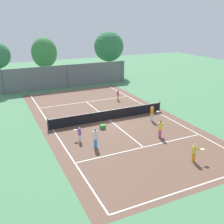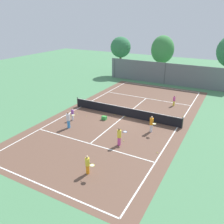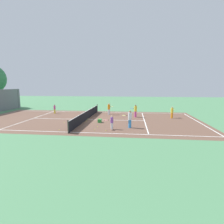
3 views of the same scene
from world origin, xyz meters
TOP-DOWN VIEW (x-y plane):
  - ground_plane at (0.00, 0.00)m, footprint 80.00×80.00m
  - court_surface at (0.00, 0.00)m, footprint 13.00×25.00m
  - tennis_net at (0.00, 0.00)m, footprint 11.90×0.10m
  - perimeter_fence at (0.00, 14.00)m, footprint 18.00×0.12m
  - tree_1 at (-2.03, 18.67)m, footprint 3.75×3.81m
  - tree_2 at (-8.63, 16.35)m, footprint 3.43×3.43m
  - player_0 at (3.70, 5.46)m, footprint 0.26×0.26m
  - player_1 at (2.01, -9.69)m, footprint 0.86×0.57m
  - player_2 at (-3.35, -4.85)m, footprint 0.53×0.92m
  - player_3 at (2.16, -5.43)m, footprint 0.67×0.87m
  - player_4 at (3.63, -2.02)m, footprint 0.78×0.80m
  - player_5 at (-4.10, -3.28)m, footprint 0.54×0.84m
  - ball_crate at (-1.40, -1.72)m, footprint 0.46×0.36m
  - tennis_ball_0 at (5.23, 3.93)m, footprint 0.07×0.07m
  - tennis_ball_1 at (0.13, -0.09)m, footprint 0.07×0.07m
  - tennis_ball_2 at (5.23, -5.15)m, footprint 0.07×0.07m
  - tennis_ball_3 at (2.21, -4.72)m, footprint 0.07×0.07m
  - tennis_ball_4 at (-1.91, 1.92)m, footprint 0.07×0.07m
  - tennis_ball_5 at (5.34, 2.72)m, footprint 0.07×0.07m
  - tennis_ball_6 at (1.24, 6.67)m, footprint 0.07×0.07m
  - tennis_ball_7 at (-3.41, -1.89)m, footprint 0.07×0.07m
  - tennis_ball_8 at (-4.75, -2.88)m, footprint 0.07×0.07m
  - tennis_ball_9 at (-0.98, -0.19)m, footprint 0.07×0.07m
  - tennis_ball_10 at (-4.91, 1.20)m, footprint 0.07×0.07m
  - tennis_ball_11 at (-4.61, -1.87)m, footprint 0.07×0.07m
  - tennis_ball_12 at (3.44, 0.58)m, footprint 0.07×0.07m

SIDE VIEW (x-z plane):
  - ground_plane at x=0.00m, z-range 0.00..0.00m
  - court_surface at x=0.00m, z-range 0.00..0.01m
  - tennis_ball_0 at x=5.23m, z-range 0.00..0.07m
  - tennis_ball_1 at x=0.13m, z-range 0.00..0.07m
  - tennis_ball_2 at x=5.23m, z-range 0.00..0.07m
  - tennis_ball_3 at x=2.21m, z-range 0.00..0.07m
  - tennis_ball_4 at x=-1.91m, z-range 0.00..0.07m
  - tennis_ball_5 at x=5.34m, z-range 0.00..0.07m
  - tennis_ball_6 at x=1.24m, z-range 0.00..0.07m
  - tennis_ball_7 at x=-3.41m, z-range 0.00..0.07m
  - tennis_ball_8 at x=-4.75m, z-range 0.00..0.07m
  - tennis_ball_9 at x=-0.98m, z-range 0.00..0.07m
  - tennis_ball_10 at x=-4.91m, z-range 0.00..0.07m
  - tennis_ball_11 at x=-4.61m, z-range 0.00..0.07m
  - tennis_ball_12 at x=3.44m, z-range 0.00..0.07m
  - ball_crate at x=-1.40m, z-range -0.03..0.40m
  - tennis_net at x=0.00m, z-range -0.04..1.06m
  - player_0 at x=3.70m, z-range 0.01..1.23m
  - player_5 at x=-4.10m, z-range 0.03..1.24m
  - player_1 at x=2.01m, z-range 0.03..1.39m
  - player_4 at x=3.63m, z-range 0.03..1.53m
  - player_3 at x=2.16m, z-range 0.03..1.54m
  - player_2 at x=-3.35m, z-range 0.03..1.62m
  - perimeter_fence at x=0.00m, z-range 0.00..3.20m
  - tree_1 at x=-2.03m, z-range 1.08..7.79m
  - tree_2 at x=-8.63m, z-range 1.46..7.88m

